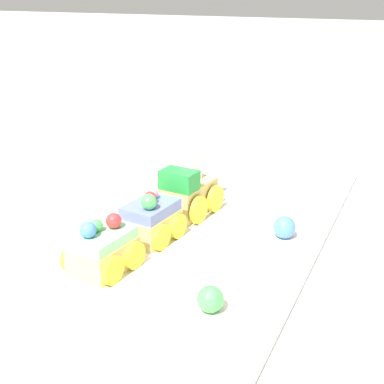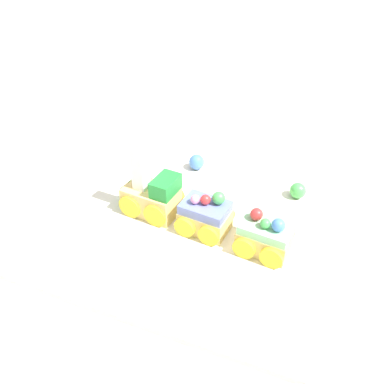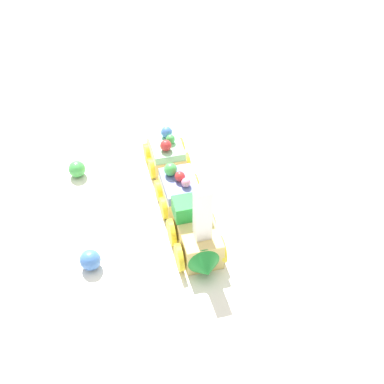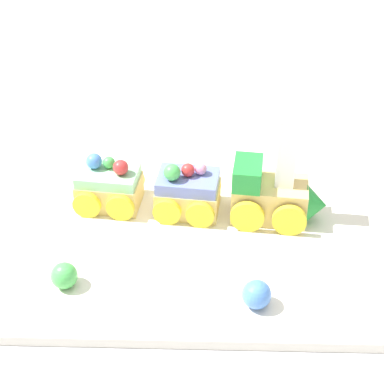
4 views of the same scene
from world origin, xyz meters
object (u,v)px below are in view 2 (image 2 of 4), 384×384
at_px(gumball_blue, 197,162).
at_px(cake_train_locomotive, 149,193).
at_px(gumball_green, 298,191).
at_px(cake_car_mint, 265,236).
at_px(cake_car_blueberry, 205,216).

bearing_deg(gumball_blue, cake_train_locomotive, 78.87).
height_order(gumball_green, gumball_blue, gumball_blue).
bearing_deg(gumball_green, cake_car_mint, 79.18).
bearing_deg(cake_train_locomotive, cake_car_mint, 179.96).
xyz_separation_m(cake_train_locomotive, gumball_blue, (-0.03, -0.15, -0.02)).
distance_m(cake_train_locomotive, gumball_blue, 0.15).
bearing_deg(cake_car_mint, cake_car_blueberry, -0.17).
xyz_separation_m(cake_car_mint, gumball_green, (-0.03, -0.15, -0.01)).
distance_m(gumball_green, gumball_blue, 0.20).
bearing_deg(gumball_blue, cake_car_mint, 134.89).
distance_m(cake_car_blueberry, gumball_blue, 0.18).
bearing_deg(cake_car_mint, cake_train_locomotive, -0.04).
distance_m(cake_car_mint, gumball_green, 0.15).
height_order(cake_car_mint, gumball_blue, cake_car_mint).
xyz_separation_m(cake_train_locomotive, gumball_green, (-0.23, -0.12, -0.02)).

